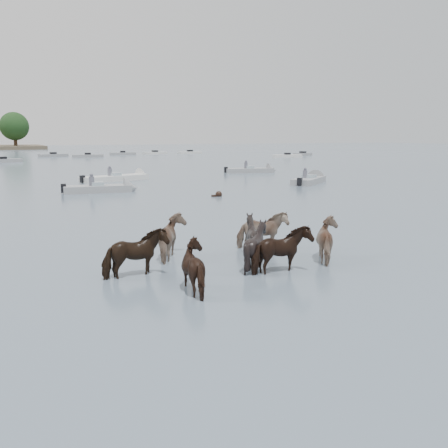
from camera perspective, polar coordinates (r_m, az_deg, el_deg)
name	(u,v)px	position (r m, az deg, el deg)	size (l,w,h in m)	color
ground	(230,296)	(11.58, 0.74, -8.73)	(400.00, 400.00, 0.00)	#495A69
pony_herd	(239,246)	(14.08, 1.79, -2.71)	(7.68, 4.99, 1.53)	black
swimming_pony	(218,195)	(30.32, -0.72, 3.58)	(0.72, 0.44, 0.44)	black
motorboat_b	(109,189)	(33.76, -13.86, 4.22)	(5.23, 2.30, 1.92)	gray
motorboat_c	(123,178)	(42.28, -12.21, 5.52)	(6.61, 3.36, 1.92)	silver
motorboat_d	(311,180)	(39.98, 10.60, 5.30)	(5.14, 4.39, 1.92)	gray
motorboat_e	(256,170)	(50.37, 3.93, 6.53)	(5.78, 2.87, 1.92)	gray
distant_flotilla	(18,158)	(86.19, -23.81, 7.40)	(104.41, 28.78, 0.93)	silver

